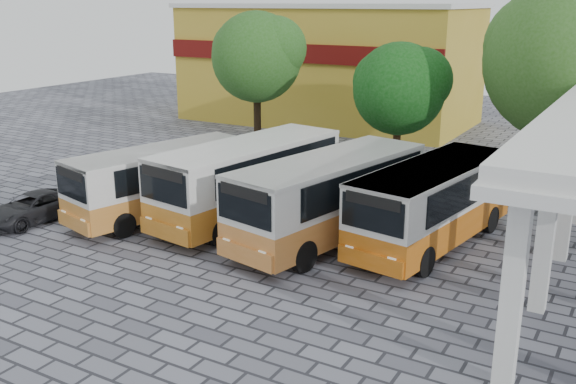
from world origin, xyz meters
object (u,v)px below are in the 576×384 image
Objects in this scene: bus_centre_right at (329,193)px; bus_far_right at (433,200)px; parked_car at (33,207)px; bus_far_left at (162,178)px; bus_centre_left at (249,176)px.

bus_centre_right is 3.68m from bus_far_right.
bus_far_left is at bearing 40.56° from parked_car.
bus_far_left is 10.75m from bus_far_right.
bus_centre_left reaches higher than bus_far_right.
bus_centre_left is 8.68m from parked_car.
bus_far_right is (10.50, 2.29, 0.09)m from bus_far_left.
bus_centre_right is (3.81, -0.48, -0.02)m from bus_centre_left.
parked_car is (-4.04, -3.11, -1.05)m from bus_far_left.
bus_centre_right reaches higher than bus_far_left.
bus_centre_right reaches higher than bus_far_right.
bus_centre_left is at bearing 36.83° from bus_far_left.
bus_centre_left reaches higher than bus_centre_right.
parked_car is (-7.34, -4.47, -1.25)m from bus_centre_left.
bus_far_right is at bearing 16.08° from bus_centre_left.
bus_far_right is at bearing 34.23° from bus_centre_right.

